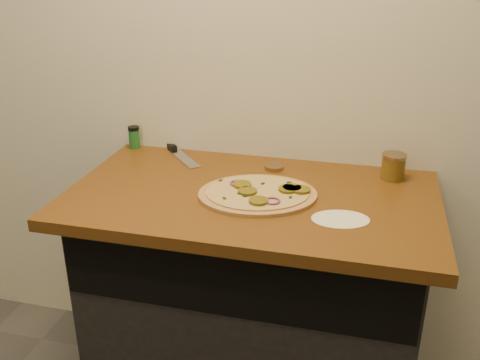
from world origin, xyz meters
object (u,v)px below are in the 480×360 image
(chefs_knife, at_px, (175,150))
(salsa_jar, at_px, (393,166))
(pizza, at_px, (259,194))
(spice_shaker, at_px, (134,137))

(chefs_knife, relative_size, salsa_jar, 3.00)
(pizza, height_order, spice_shaker, spice_shaker)
(spice_shaker, bearing_deg, salsa_jar, -4.10)
(pizza, bearing_deg, salsa_jar, 31.22)
(pizza, bearing_deg, chefs_knife, 141.70)
(chefs_knife, height_order, spice_shaker, spice_shaker)
(chefs_knife, xyz_separation_m, spice_shaker, (-0.17, 0.01, 0.04))
(chefs_knife, xyz_separation_m, salsa_jar, (0.82, -0.07, 0.04))
(pizza, xyz_separation_m, chefs_knife, (-0.40, 0.32, -0.00))
(pizza, relative_size, salsa_jar, 5.12)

